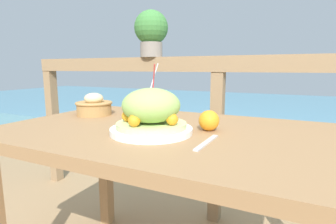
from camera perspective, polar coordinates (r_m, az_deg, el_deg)
name	(u,v)px	position (r m, az deg, el deg)	size (l,w,h in m)	color
patio_table	(172,153)	(0.99, 0.81, -8.89)	(1.29, 0.77, 0.72)	#997047
railing_fence	(218,99)	(1.55, 10.77, 2.78)	(2.80, 0.08, 1.00)	#937551
sea_backdrop	(261,119)	(4.08, 19.60, -1.49)	(12.00, 4.00, 0.39)	#568EA8
salad_plate	(151,114)	(0.89, -3.69, -0.40)	(0.28, 0.28, 0.16)	white
drink_glass	(150,104)	(1.16, -3.86, 1.68)	(0.09, 0.09, 0.24)	silver
bread_basket	(94,106)	(1.30, -15.79, 1.29)	(0.17, 0.17, 0.11)	#AD7F47
potted_plant	(151,31)	(1.72, -3.68, 17.17)	(0.21, 0.21, 0.29)	gray
fork	(207,142)	(0.80, 8.39, -6.56)	(0.02, 0.18, 0.00)	silver
orange_near_basket	(209,120)	(0.95, 8.91, -1.83)	(0.07, 0.07, 0.07)	orange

